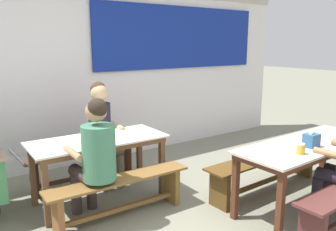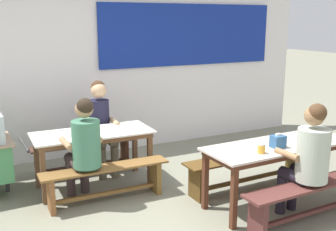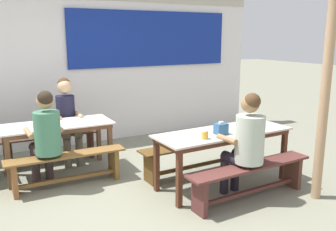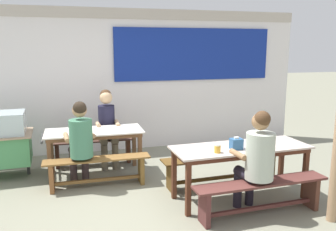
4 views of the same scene
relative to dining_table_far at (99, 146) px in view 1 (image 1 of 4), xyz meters
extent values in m
plane|color=gray|center=(0.69, -1.28, -0.66)|extent=(40.00, 40.00, 0.00)
cube|color=white|center=(0.69, 1.37, 0.62)|extent=(7.35, 0.12, 2.56)
cube|color=navy|center=(2.14, 1.28, 1.23)|extent=(3.27, 0.03, 1.03)
cube|color=white|center=(0.00, 0.00, 0.07)|extent=(1.53, 0.69, 0.02)
cube|color=brown|center=(0.00, 0.00, 0.03)|extent=(1.45, 0.63, 0.06)
cube|color=brown|center=(0.68, 0.27, -0.33)|extent=(0.06, 0.06, 0.65)
cube|color=brown|center=(0.68, -0.28, -0.33)|extent=(0.06, 0.06, 0.65)
cube|color=brown|center=(-0.68, 0.28, -0.33)|extent=(0.06, 0.06, 0.65)
cube|color=brown|center=(-0.68, -0.27, -0.33)|extent=(0.06, 0.06, 0.65)
cube|color=beige|center=(1.81, -1.46, 0.07)|extent=(1.87, 0.71, 0.02)
cube|color=#512B1B|center=(1.81, -1.46, 0.03)|extent=(1.79, 0.65, 0.06)
cube|color=#512B1B|center=(2.65, -1.17, -0.33)|extent=(0.06, 0.06, 0.65)
cube|color=#512B1B|center=(0.96, -1.22, -0.33)|extent=(0.06, 0.06, 0.65)
cube|color=#512B1B|center=(0.97, -1.75, -0.33)|extent=(0.06, 0.06, 0.65)
cube|color=#4A2E24|center=(0.01, 0.53, -0.22)|extent=(1.46, 0.27, 0.02)
cube|color=#4F2D1E|center=(0.62, 0.52, -0.45)|extent=(0.06, 0.22, 0.42)
cube|color=#482A23|center=(-0.60, 0.54, -0.45)|extent=(0.06, 0.22, 0.42)
cube|color=#4A2E24|center=(0.01, 0.53, -0.55)|extent=(1.18, 0.06, 0.04)
cube|color=brown|center=(-0.01, -0.53, -0.23)|extent=(1.54, 0.30, 0.02)
cube|color=brown|center=(0.64, -0.54, -0.45)|extent=(0.06, 0.24, 0.42)
cube|color=brown|center=(-0.65, -0.52, -0.45)|extent=(0.06, 0.24, 0.42)
cube|color=brown|center=(-0.01, -0.53, -0.55)|extent=(1.26, 0.06, 0.04)
cube|color=#573B17|center=(1.79, -0.93, -0.22)|extent=(1.86, 0.38, 0.02)
cube|color=#52401A|center=(2.60, -0.91, -0.45)|extent=(0.07, 0.27, 0.42)
cube|color=brown|center=(0.99, -0.96, -0.45)|extent=(0.07, 0.27, 0.42)
cube|color=#573B17|center=(1.79, -0.93, -0.55)|extent=(1.57, 0.09, 0.04)
cube|color=#542B29|center=(1.08, -2.01, -0.45)|extent=(0.07, 0.24, 0.41)
cylinder|color=#3F3F3F|center=(-0.81, 0.32, -0.07)|extent=(0.06, 0.65, 0.04)
cylinder|color=#6C624F|center=(0.16, 0.16, -0.43)|extent=(0.11, 0.11, 0.44)
cylinder|color=#6C624F|center=(0.34, 0.16, -0.43)|extent=(0.11, 0.11, 0.44)
cylinder|color=#6C624F|center=(0.16, 0.35, -0.16)|extent=(0.13, 0.40, 0.13)
cylinder|color=#6C624F|center=(0.34, 0.34, -0.16)|extent=(0.13, 0.40, 0.13)
cylinder|color=#1D1C32|center=(0.25, 0.53, 0.11)|extent=(0.28, 0.28, 0.56)
sphere|color=tan|center=(0.25, 0.51, 0.53)|extent=(0.22, 0.22, 0.22)
sphere|color=#4C331E|center=(0.25, 0.54, 0.56)|extent=(0.20, 0.20, 0.20)
cylinder|color=tan|center=(0.09, 0.35, 0.09)|extent=(0.07, 0.30, 0.09)
cylinder|color=tan|center=(0.41, 0.35, 0.09)|extent=(0.07, 0.30, 0.09)
cylinder|color=#403334|center=(-0.17, -0.15, -0.43)|extent=(0.11, 0.11, 0.44)
cylinder|color=#403334|center=(-0.35, -0.17, -0.43)|extent=(0.11, 0.11, 0.44)
cylinder|color=#403334|center=(-0.15, -0.33, -0.16)|extent=(0.17, 0.42, 0.13)
cylinder|color=#403334|center=(-0.33, -0.35, -0.16)|extent=(0.17, 0.42, 0.13)
cylinder|color=#447F60|center=(-0.22, -0.53, 0.10)|extent=(0.33, 0.33, 0.55)
sphere|color=tan|center=(-0.22, -0.51, 0.51)|extent=(0.21, 0.21, 0.21)
sphere|color=#2D2319|center=(-0.22, -0.54, 0.54)|extent=(0.19, 0.19, 0.19)
cylinder|color=tan|center=(-0.06, -0.33, 0.09)|extent=(0.10, 0.31, 0.11)
cylinder|color=tan|center=(-0.42, -0.37, 0.09)|extent=(0.10, 0.31, 0.10)
cylinder|color=black|center=(1.85, -1.67, -0.43)|extent=(0.11, 0.11, 0.44)
cylinder|color=black|center=(1.67, -1.69, -0.43)|extent=(0.11, 0.11, 0.44)
cylinder|color=black|center=(1.68, -1.84, -0.16)|extent=(0.16, 0.35, 0.13)
cylinder|color=#936B46|center=(1.58, -1.83, 0.10)|extent=(0.09, 0.31, 0.08)
cube|color=#2D598A|center=(1.69, -1.56, 0.15)|extent=(0.15, 0.12, 0.14)
cube|color=white|center=(1.69, -1.56, 0.23)|extent=(0.06, 0.04, 0.02)
cylinder|color=gold|center=(1.40, -1.64, 0.13)|extent=(0.08, 0.08, 0.09)
cylinder|color=white|center=(1.40, -1.64, 0.18)|extent=(0.07, 0.07, 0.02)
camera|label=1|loc=(-1.47, -3.49, 1.14)|focal=36.32mm
camera|label=2|loc=(-1.35, -4.91, 1.48)|focal=43.27mm
camera|label=3|loc=(-1.00, -5.09, 1.29)|focal=38.69mm
camera|label=4|loc=(-0.36, -5.54, 1.39)|focal=37.65mm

